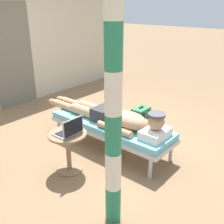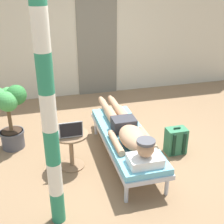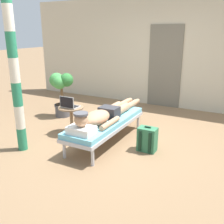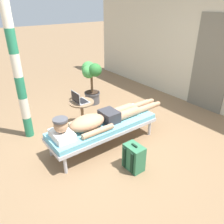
# 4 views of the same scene
# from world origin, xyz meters

# --- Properties ---
(ground_plane) EXTENTS (40.00, 40.00, 0.00)m
(ground_plane) POSITION_xyz_m (0.00, 0.00, 0.00)
(ground_plane) COLOR #846647
(house_wall_back) EXTENTS (7.60, 0.20, 2.70)m
(house_wall_back) POSITION_xyz_m (-0.04, 2.68, 1.35)
(house_wall_back) COLOR beige
(house_wall_back) RESTS_ON ground
(house_door_panel) EXTENTS (0.84, 0.03, 2.04)m
(house_door_panel) POSITION_xyz_m (0.14, 2.57, 1.02)
(house_door_panel) COLOR #6D6759
(house_door_panel) RESTS_ON ground
(lounge_chair) EXTENTS (0.62, 1.91, 0.42)m
(lounge_chair) POSITION_xyz_m (-0.04, -0.12, 0.35)
(lounge_chair) COLOR #B7B7BC
(lounge_chair) RESTS_ON ground
(person_reclining) EXTENTS (0.53, 2.17, 0.33)m
(person_reclining) POSITION_xyz_m (-0.04, -0.20, 0.52)
(person_reclining) COLOR white
(person_reclining) RESTS_ON lounge_chair
(side_table) EXTENTS (0.48, 0.48, 0.52)m
(side_table) POSITION_xyz_m (-0.82, -0.09, 0.36)
(side_table) COLOR #8C6B4C
(side_table) RESTS_ON ground
(laptop) EXTENTS (0.31, 0.24, 0.23)m
(laptop) POSITION_xyz_m (-0.82, -0.14, 0.58)
(laptop) COLOR #A5A8AD
(laptop) RESTS_ON side_table
(backpack) EXTENTS (0.30, 0.26, 0.42)m
(backpack) POSITION_xyz_m (0.73, -0.12, 0.20)
(backpack) COLOR #33724C
(backpack) RESTS_ON ground
(potted_plant) EXTENTS (0.59, 0.44, 1.00)m
(potted_plant) POSITION_xyz_m (-1.63, 0.66, 0.64)
(potted_plant) COLOR #4C4C51
(potted_plant) RESTS_ON ground
(porch_post) EXTENTS (0.15, 0.15, 2.64)m
(porch_post) POSITION_xyz_m (-1.11, -1.06, 1.32)
(porch_post) COLOR #267F59
(porch_post) RESTS_ON ground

